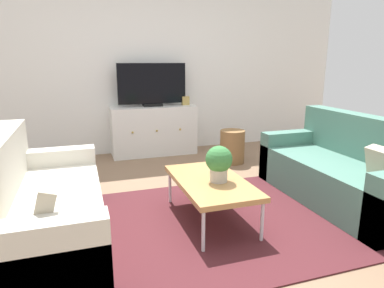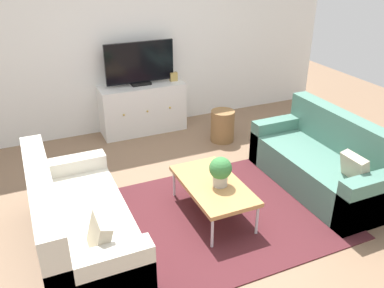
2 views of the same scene
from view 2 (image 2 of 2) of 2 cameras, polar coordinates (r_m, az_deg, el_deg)
name	(u,v)px [view 2 (image 2 of 2)]	position (r m, az deg, el deg)	size (l,w,h in m)	color
ground_plane	(210,209)	(4.48, 2.60, -9.07)	(10.00, 10.00, 0.00)	#84664C
wall_back	(135,38)	(6.16, -8.05, 14.45)	(6.40, 0.12, 2.70)	white
area_rug	(217,216)	(4.37, 3.49, -10.04)	(2.50, 1.90, 0.01)	#4C1E23
couch_left_side	(74,227)	(3.91, -16.18, -11.07)	(0.80, 1.75, 0.86)	beige
couch_right_side	(326,164)	(4.98, 18.20, -2.68)	(0.80, 1.75, 0.86)	#4C7A6B
coffee_table	(213,186)	(4.21, 2.96, -5.84)	(0.57, 1.04, 0.38)	#B7844C
potted_plant	(220,170)	(4.08, 4.01, -3.69)	(0.23, 0.23, 0.31)	#B7B2A8
tv_console	(143,108)	(6.17, -6.92, 4.99)	(1.25, 0.47, 0.73)	white
flat_screen_tv	(140,64)	(5.98, -7.33, 11.10)	(1.01, 0.16, 0.63)	black
mantel_clock	(173,77)	(6.19, -2.61, 9.42)	(0.11, 0.07, 0.13)	tan
wicker_basket	(222,126)	(5.88, 4.29, 2.56)	(0.34, 0.34, 0.46)	olive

